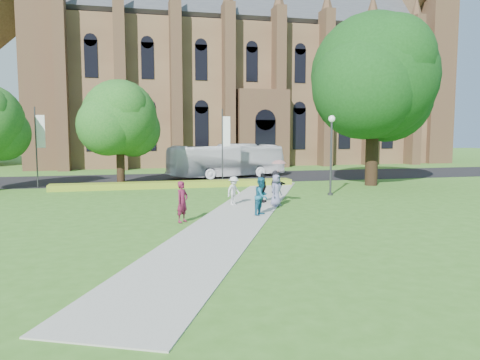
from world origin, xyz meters
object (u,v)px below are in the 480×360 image
object	(u,v)px
streetlamp	(331,145)
tour_coach	(227,161)
large_tree	(374,77)
pedestrian_0	(182,202)

from	to	relation	value
streetlamp	tour_coach	bearing A→B (deg)	107.45
large_tree	pedestrian_0	xyz separation A→B (m)	(-16.12, -11.55, -7.38)
large_tree	streetlamp	bearing A→B (deg)	-140.71
tour_coach	pedestrian_0	distance (m)	21.34
large_tree	tour_coach	xyz separation A→B (m)	(-9.68, 8.79, -6.83)
streetlamp	pedestrian_0	world-z (taller)	streetlamp
large_tree	tour_coach	bearing A→B (deg)	137.75
large_tree	pedestrian_0	size ratio (longest dim) A/B	6.96
tour_coach	pedestrian_0	xyz separation A→B (m)	(-6.44, -20.34, -0.55)
tour_coach	pedestrian_0	bearing A→B (deg)	149.73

